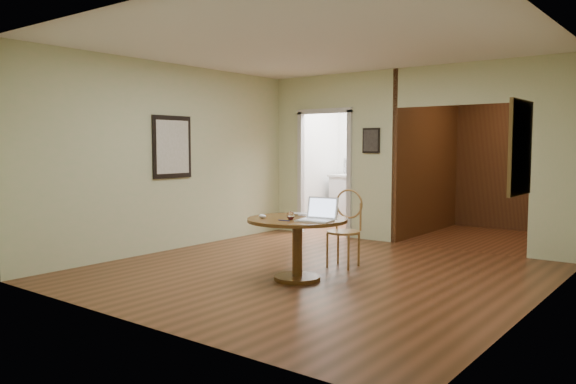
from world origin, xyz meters
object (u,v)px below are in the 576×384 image
Objects in this scene: chair at (346,224)px; open_laptop at (318,215)px; dining_table at (297,234)px; closed_laptop at (306,215)px.

open_laptop is (0.27, -1.00, 0.23)m from chair.
dining_table is 2.88× the size of open_laptop.
closed_laptop is (-0.07, -0.76, 0.18)m from chair.
chair reaches higher than closed_laptop.
chair reaches higher than open_laptop.
closed_laptop is at bearing 136.43° from open_laptop.
open_laptop is 1.10× the size of closed_laptop.
open_laptop is (0.31, -0.04, 0.25)m from dining_table.
dining_table is 1.16× the size of chair.
closed_laptop is at bearing 98.95° from dining_table.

